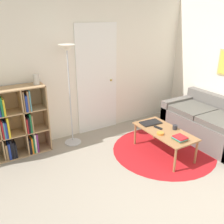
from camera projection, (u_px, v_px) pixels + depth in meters
ground_plane at (185, 219)px, 2.86m from camera, size 14.00×14.00×0.00m
wall_back at (83, 67)px, 4.52m from camera, size 7.52×0.11×2.60m
rug at (163, 150)px, 4.30m from camera, size 1.73×1.73×0.01m
bookshelf at (8, 125)px, 3.94m from camera, size 1.14×0.34×1.14m
floor_lamp at (68, 67)px, 4.04m from camera, size 0.30×0.30×1.74m
couch at (210, 124)px, 4.60m from camera, size 0.87×1.63×0.76m
coffee_table at (164, 133)px, 4.07m from camera, size 0.52×1.07×0.42m
laptop at (151, 123)px, 4.32m from camera, size 0.36×0.24×0.02m
bowl at (160, 133)px, 3.92m from camera, size 0.11×0.11×0.04m
book_stack_on_table at (180, 138)px, 3.74m from camera, size 0.17×0.19×0.06m
cup at (175, 127)px, 4.08m from camera, size 0.08×0.08×0.07m
remote at (158, 128)px, 4.14m from camera, size 0.07×0.16×0.02m
vase_on_shelf at (36, 79)px, 3.94m from camera, size 0.10×0.10×0.16m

